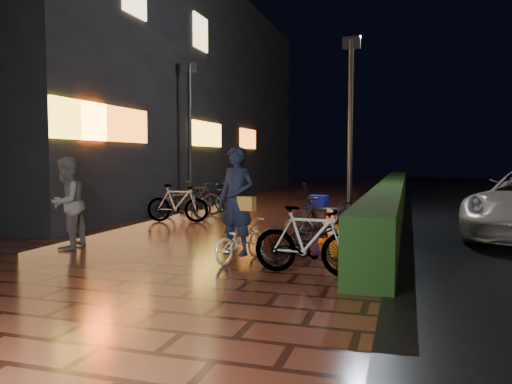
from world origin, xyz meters
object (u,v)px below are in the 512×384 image
(bystander_person, at_px, (67,203))
(traffic_barrier, at_px, (332,230))
(cyclist, at_px, (238,219))
(cart_assembly, at_px, (318,203))

(bystander_person, xyz_separation_m, traffic_barrier, (4.84, 1.50, -0.52))
(cyclist, height_order, traffic_barrier, cyclist)
(cyclist, distance_m, cart_assembly, 4.75)
(bystander_person, height_order, cart_assembly, bystander_person)
(cyclist, xyz_separation_m, traffic_barrier, (1.31, 1.69, -0.37))
(bystander_person, relative_size, cyclist, 0.91)
(cyclist, height_order, cart_assembly, cyclist)
(bystander_person, height_order, traffic_barrier, bystander_person)
(traffic_barrier, relative_size, cart_assembly, 1.56)
(bystander_person, distance_m, cyclist, 3.54)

